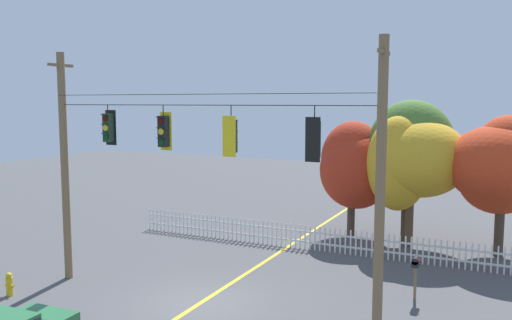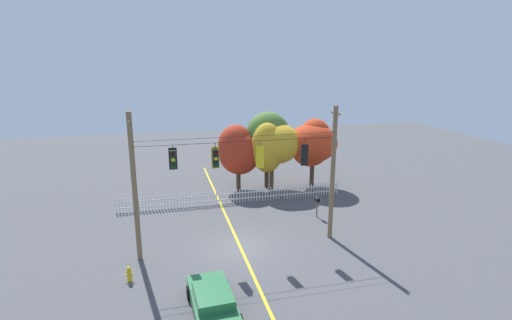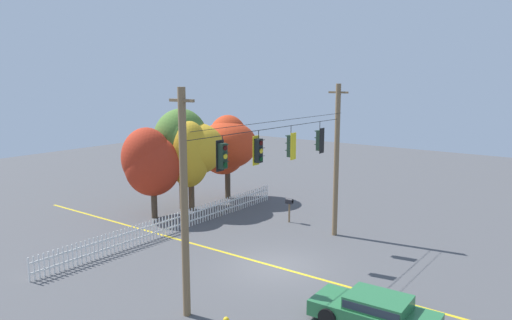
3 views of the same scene
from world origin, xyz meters
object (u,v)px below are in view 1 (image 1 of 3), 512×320
autumn_maple_far_west (501,166)px  traffic_signal_northbound_primary (164,131)px  autumn_maple_near_fence (355,165)px  fire_hydrant (9,284)px  traffic_signal_southbound_primary (108,128)px  traffic_signal_northbound_secondary (231,136)px  roadside_mailbox (416,265)px  traffic_signal_westbound_side (314,139)px  autumn_oak_far_east (413,160)px  autumn_maple_mid (406,149)px

autumn_maple_far_west → traffic_signal_northbound_primary: bearing=-134.4°
autumn_maple_near_fence → fire_hydrant: size_ratio=7.02×
autumn_maple_near_fence → autumn_maple_far_west: autumn_maple_far_west is taller
traffic_signal_southbound_primary → autumn_maple_far_west: size_ratio=0.23×
traffic_signal_northbound_secondary → autumn_maple_far_west: size_ratio=0.26×
fire_hydrant → autumn_maple_far_west: bearing=40.0°
traffic_signal_southbound_primary → autumn_maple_near_fence: traffic_signal_southbound_primary is taller
roadside_mailbox → fire_hydrant: bearing=-155.9°
traffic_signal_westbound_side → autumn_oak_far_east: size_ratio=0.27×
traffic_signal_westbound_side → autumn_maple_far_west: traffic_signal_westbound_side is taller
traffic_signal_southbound_primary → traffic_signal_northbound_primary: bearing=0.0°
traffic_signal_northbound_primary → autumn_oak_far_east: bearing=57.9°
traffic_signal_southbound_primary → fire_hydrant: (-2.47, -2.21, -5.14)m
traffic_signal_southbound_primary → autumn_maple_far_west: traffic_signal_southbound_primary is taller
traffic_signal_northbound_primary → roadside_mailbox: 9.15m
autumn_oak_far_east → autumn_maple_far_west: autumn_maple_far_west is taller
traffic_signal_westbound_side → autumn_maple_mid: 10.51m
traffic_signal_northbound_primary → roadside_mailbox: (7.42, 3.22, -4.28)m
autumn_maple_near_fence → roadside_mailbox: size_ratio=3.81×
autumn_maple_mid → autumn_maple_far_west: autumn_maple_mid is taller
traffic_signal_northbound_primary → autumn_maple_mid: 11.96m
traffic_signal_northbound_primary → roadside_mailbox: size_ratio=1.01×
traffic_signal_southbound_primary → autumn_maple_far_west: 15.60m
traffic_signal_southbound_primary → roadside_mailbox: size_ratio=0.94×
traffic_signal_northbound_primary → autumn_maple_near_fence: traffic_signal_northbound_primary is taller
autumn_maple_mid → traffic_signal_northbound_secondary: bearing=-107.6°
autumn_maple_far_west → fire_hydrant: size_ratio=7.49×
autumn_maple_mid → autumn_oak_far_east: autumn_maple_mid is taller
traffic_signal_westbound_side → autumn_maple_mid: bearing=86.2°
traffic_signal_westbound_side → autumn_oak_far_east: traffic_signal_westbound_side is taller
traffic_signal_northbound_secondary → autumn_maple_near_fence: bearing=85.1°
autumn_maple_far_west → autumn_oak_far_east: bearing=-178.7°
autumn_maple_far_west → fire_hydrant: autumn_maple_far_west is taller
traffic_signal_westbound_side → traffic_signal_southbound_primary: bearing=179.8°
traffic_signal_northbound_secondary → autumn_maple_mid: bearing=72.4°
autumn_maple_mid → traffic_signal_northbound_primary: bearing=-119.0°
autumn_maple_far_west → fire_hydrant: 19.11m
traffic_signal_northbound_secondary → autumn_maple_mid: autumn_maple_mid is taller
traffic_signal_southbound_primary → autumn_maple_near_fence: 12.17m
autumn_oak_far_east → autumn_maple_mid: bearing=122.6°
fire_hydrant → autumn_oak_far_east: bearing=47.9°
autumn_oak_far_east → fire_hydrant: (-10.88, -12.02, -3.45)m
traffic_signal_westbound_side → fire_hydrant: traffic_signal_westbound_side is taller
traffic_signal_westbound_side → autumn_maple_near_fence: size_ratio=0.28×
roadside_mailbox → traffic_signal_westbound_side: bearing=-125.9°
traffic_signal_northbound_primary → autumn_oak_far_east: 11.69m
autumn_oak_far_east → fire_hydrant: size_ratio=7.40×
autumn_maple_near_fence → autumn_maple_far_west: (6.31, -0.69, 0.36)m
traffic_signal_westbound_side → autumn_maple_mid: autumn_maple_mid is taller
traffic_signal_westbound_side → roadside_mailbox: 5.79m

